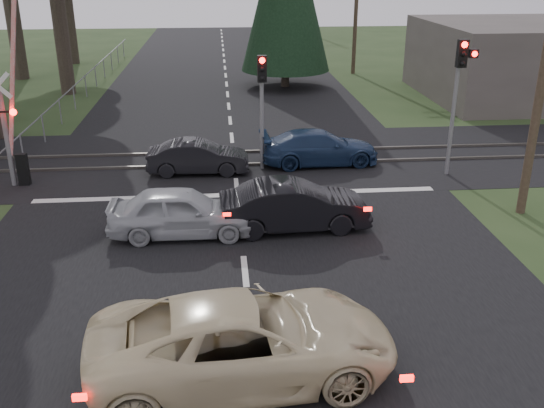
{
  "coord_description": "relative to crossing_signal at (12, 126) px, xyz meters",
  "views": [
    {
      "loc": [
        -0.5,
        -10.18,
        7.14
      ],
      "look_at": [
        0.77,
        4.14,
        1.3
      ],
      "focal_mm": 40.0,
      "sensor_mm": 36.0,
      "label": 1
    }
  ],
  "objects": [
    {
      "name": "dark_car_far",
      "position": [
        5.98,
        0.73,
        -1.47
      ],
      "size": [
        3.61,
        1.37,
        1.18
      ],
      "primitive_type": "imported",
      "rotation": [
        0.0,
        0.0,
        1.54
      ],
      "color": "black",
      "rests_on": "ground"
    },
    {
      "name": "road",
      "position": [
        7.27,
        0.21,
        -2.05
      ],
      "size": [
        14.0,
        100.0,
        0.01
      ],
      "primitive_type": "cube",
      "color": "black",
      "rests_on": "ground"
    },
    {
      "name": "stop_line",
      "position": [
        7.27,
        -1.59,
        -2.05
      ],
      "size": [
        13.0,
        0.35,
        0.0
      ],
      "primitive_type": "cube",
      "color": "silver",
      "rests_on": "ground"
    },
    {
      "name": "rail_corridor",
      "position": [
        7.27,
        2.21,
        -2.05
      ],
      "size": [
        120.0,
        8.0,
        0.01
      ],
      "primitive_type": "cube",
      "color": "black",
      "rests_on": "ground"
    },
    {
      "name": "crossing_signal",
      "position": [
        0.0,
        0.0,
        0.0
      ],
      "size": [
        1.62,
        0.38,
        6.96
      ],
      "color": "slate",
      "rests_on": "ground"
    },
    {
      "name": "rail_near",
      "position": [
        7.27,
        1.41,
        -2.01
      ],
      "size": [
        120.0,
        0.12,
        0.1
      ],
      "primitive_type": "cube",
      "color": "#59544C",
      "rests_on": "ground"
    },
    {
      "name": "traffic_signal_right",
      "position": [
        14.82,
        -0.31,
        1.26
      ],
      "size": [
        0.68,
        0.48,
        4.7
      ],
      "color": "slate",
      "rests_on": "ground"
    },
    {
      "name": "dark_hatchback",
      "position": [
        8.79,
        -4.37,
        -1.37
      ],
      "size": [
        4.25,
        1.69,
        1.38
      ],
      "primitive_type": "imported",
      "rotation": [
        0.0,
        0.0,
        1.63
      ],
      "color": "black",
      "rests_on": "ground"
    },
    {
      "name": "blue_sedan",
      "position": [
        10.43,
        1.38,
        -1.42
      ],
      "size": [
        4.45,
        2.0,
        1.27
      ],
      "primitive_type": "imported",
      "rotation": [
        0.0,
        0.0,
        1.62
      ],
      "color": "#192C4C",
      "rests_on": "ground"
    },
    {
      "name": "silver_car",
      "position": [
        5.64,
        -4.49,
        -1.38
      ],
      "size": [
        4.02,
        1.67,
        1.36
      ],
      "primitive_type": "imported",
      "rotation": [
        0.0,
        0.0,
        1.56
      ],
      "color": "#A3A7AB",
      "rests_on": "ground"
    },
    {
      "name": "fence_left",
      "position": [
        -0.53,
        12.71,
        -2.06
      ],
      "size": [
        0.1,
        36.0,
        1.2
      ],
      "primitive_type": null,
      "color": "slate",
      "rests_on": "ground"
    },
    {
      "name": "traffic_signal_center",
      "position": [
        8.27,
        0.89,
        0.75
      ],
      "size": [
        0.32,
        0.48,
        4.1
      ],
      "color": "slate",
      "rests_on": "ground"
    },
    {
      "name": "cream_coupe",
      "position": [
        7.07,
        -10.79,
        -1.29
      ],
      "size": [
        5.78,
        3.11,
        1.54
      ],
      "primitive_type": "imported",
      "rotation": [
        0.0,
        0.0,
        1.67
      ],
      "color": "beige",
      "rests_on": "ground"
    },
    {
      "name": "ground",
      "position": [
        7.27,
        -9.79,
        -2.06
      ],
      "size": [
        120.0,
        120.0,
        0.0
      ],
      "primitive_type": "plane",
      "color": "#253A1A",
      "rests_on": "ground"
    },
    {
      "name": "rail_far",
      "position": [
        7.27,
        3.01,
        -2.01
      ],
      "size": [
        120.0,
        0.12,
        0.1
      ],
      "primitive_type": "cube",
      "color": "#59544C",
      "rests_on": "ground"
    }
  ]
}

